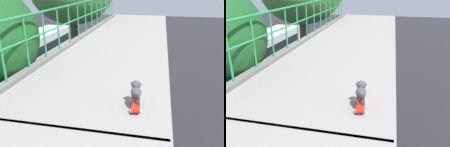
% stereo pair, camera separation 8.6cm
% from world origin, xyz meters
% --- Properties ---
extents(city_bus, '(2.75, 10.53, 3.43)m').
position_xyz_m(city_bus, '(-8.32, 17.74, 1.94)').
color(city_bus, white).
rests_on(city_bus, ground).
extents(toy_skateboard, '(0.23, 0.56, 0.09)m').
position_xyz_m(toy_skateboard, '(2.27, 2.61, 5.89)').
color(toy_skateboard, red).
rests_on(toy_skateboard, overpass_deck).
extents(small_dog, '(0.20, 0.39, 0.32)m').
position_xyz_m(small_dog, '(2.26, 2.67, 6.10)').
color(small_dog, '#464C4C').
rests_on(small_dog, toy_skateboard).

